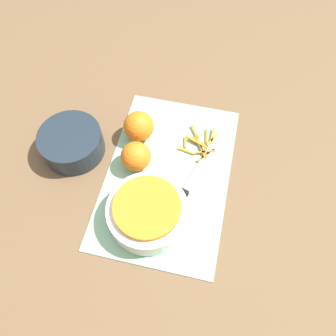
% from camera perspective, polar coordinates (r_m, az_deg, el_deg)
% --- Properties ---
extents(ground_plane, '(4.00, 4.00, 0.00)m').
position_cam_1_polar(ground_plane, '(0.84, 0.00, -1.19)').
color(ground_plane, brown).
extents(cutting_board, '(0.48, 0.31, 0.01)m').
position_cam_1_polar(cutting_board, '(0.84, 0.00, -1.10)').
color(cutting_board, '#84B793').
rests_on(cutting_board, ground_plane).
extents(bowl_speckled, '(0.19, 0.19, 0.07)m').
position_cam_1_polar(bowl_speckled, '(0.76, -3.58, -7.64)').
color(bowl_speckled, silver).
rests_on(bowl_speckled, cutting_board).
extents(bowl_dark, '(0.16, 0.16, 0.07)m').
position_cam_1_polar(bowl_dark, '(0.89, -16.39, 4.21)').
color(bowl_dark, '#1E2833').
rests_on(bowl_dark, ground_plane).
extents(knife, '(0.24, 0.09, 0.02)m').
position_cam_1_polar(knife, '(0.81, 2.63, -4.76)').
color(knife, black).
rests_on(knife, cutting_board).
extents(orange_left, '(0.08, 0.08, 0.08)m').
position_cam_1_polar(orange_left, '(0.87, -5.14, 7.25)').
color(orange_left, orange).
rests_on(orange_left, cutting_board).
extents(orange_right, '(0.08, 0.08, 0.08)m').
position_cam_1_polar(orange_right, '(0.82, -5.63, 2.01)').
color(orange_right, orange).
rests_on(orange_right, cutting_board).
extents(peel_pile, '(0.11, 0.10, 0.01)m').
position_cam_1_polar(peel_pile, '(0.89, 5.71, 4.24)').
color(peel_pile, orange).
rests_on(peel_pile, cutting_board).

